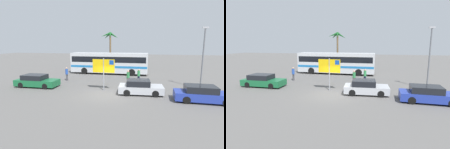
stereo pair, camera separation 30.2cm
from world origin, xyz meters
The scene contains 11 objects.
ground centered at (0.00, 0.00, 0.00)m, with size 120.00×120.00×0.00m, color #605E5B.
bus_front_coach centered at (-2.28, 11.16, 1.78)m, with size 11.57×2.61×3.17m.
ferry_sign centered at (-0.59, 1.52, 2.33)m, with size 2.20×0.11×3.20m.
car_green centered at (-8.09, 1.46, 0.64)m, with size 4.52×1.86×1.32m.
car_blue centered at (7.97, -0.20, 0.64)m, with size 4.51×1.81×1.32m.
car_silver centered at (2.96, 1.01, 0.64)m, with size 4.14×2.13×1.32m.
pedestrian_crossing_lot centered at (2.54, 5.72, 0.97)m, with size 0.32×0.32×1.65m.
pedestrian_near_sign centered at (-6.32, 5.01, 1.00)m, with size 0.32×0.32×1.69m.
pedestrian_by_bus centered at (1.55, 3.42, 1.08)m, with size 0.32×0.32×1.81m.
lamp_post_left_side centered at (8.91, 4.03, 3.43)m, with size 0.56×0.20×6.21m.
palm_tree_seaside centered at (-3.53, 17.40, 5.27)m, with size 3.30×3.49×6.65m.
Camera 1 is at (3.70, -14.92, 4.65)m, focal length 28.16 mm.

